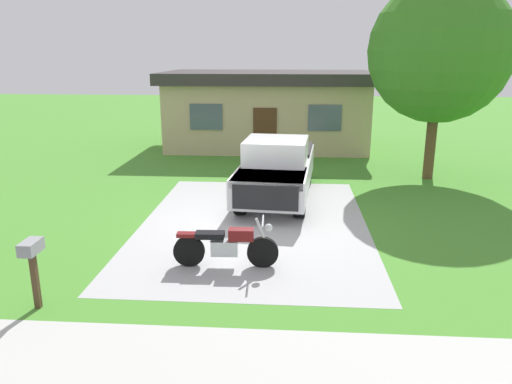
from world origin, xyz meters
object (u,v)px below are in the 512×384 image
(pickup_truck, at_px, (278,167))
(mailbox, at_px, (32,256))
(shade_tree, at_px, (440,51))
(motorcycle, at_px, (227,245))
(neighbor_house, at_px, (268,109))

(pickup_truck, xyz_separation_m, mailbox, (-4.02, -7.26, 0.03))
(pickup_truck, xyz_separation_m, shade_tree, (5.32, 2.78, 3.43))
(motorcycle, relative_size, pickup_truck, 0.38)
(motorcycle, distance_m, neighbor_house, 13.99)
(mailbox, height_order, neighbor_house, neighbor_house)
(shade_tree, bearing_deg, pickup_truck, -152.41)
(shade_tree, distance_m, neighbor_house, 8.81)
(pickup_truck, relative_size, mailbox, 4.57)
(pickup_truck, bearing_deg, neighbor_house, 94.74)
(motorcycle, distance_m, shade_tree, 10.92)
(mailbox, bearing_deg, shade_tree, 47.05)
(motorcycle, height_order, pickup_truck, pickup_truck)
(mailbox, xyz_separation_m, shade_tree, (9.34, 10.04, 3.41))
(pickup_truck, relative_size, neighbor_house, 0.60)
(motorcycle, height_order, mailbox, mailbox)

